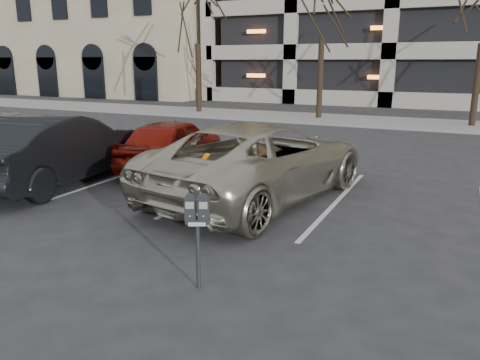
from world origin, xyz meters
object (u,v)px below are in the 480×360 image
Objects in this scene: parking_meter at (197,218)px; car_silver at (12,133)px; suv_silver at (260,160)px; car_dark at (58,149)px; car_red at (173,143)px.

parking_meter is 11.31m from car_silver.
car_dark is (-4.89, -0.94, 0.02)m from suv_silver.
car_dark is 1.07× the size of car_silver.
car_dark reaches higher than car_red.
parking_meter is 4.33m from suv_silver.
parking_meter is at bearing 141.72° from car_silver.
car_red reaches higher than car_silver.
suv_silver is at bearing 146.90° from car_red.
car_dark is (-1.63, -2.50, 0.13)m from car_red.
car_dark is at bearing 143.47° from car_silver.
car_silver is at bearing -33.33° from car_dark.
car_red is at bearing -15.49° from suv_silver.
suv_silver is 1.32× the size of car_silver.
suv_silver is 1.52× the size of car_red.
suv_silver is at bearing 162.85° from car_silver.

